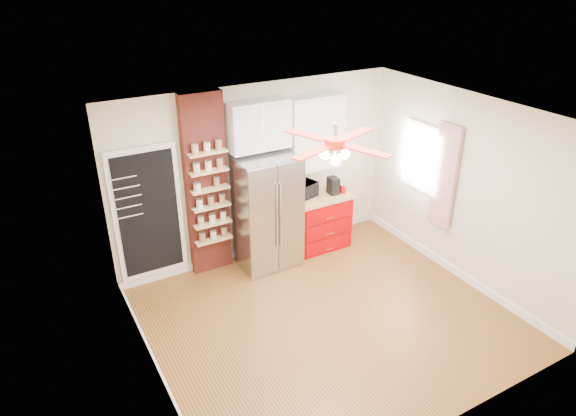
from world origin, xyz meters
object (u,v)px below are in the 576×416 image
red_cabinet (319,220)px  toaster_oven (303,190)px  fridge (266,211)px  ceiling_fan (335,143)px  pantry_jar_oats (197,188)px  coffee_maker (333,186)px  canister_left (343,189)px

red_cabinet → toaster_oven: size_ratio=2.22×
fridge → ceiling_fan: (0.05, -1.63, 1.55)m
red_cabinet → pantry_jar_oats: 2.19m
red_cabinet → pantry_jar_oats: bearing=177.8°
toaster_oven → coffee_maker: size_ratio=1.56×
ceiling_fan → canister_left: (1.29, 1.57, -1.46)m
ceiling_fan → toaster_oven: ceiling_fan is taller
ceiling_fan → coffee_maker: size_ratio=5.17×
canister_left → pantry_jar_oats: bearing=175.5°
canister_left → pantry_jar_oats: pantry_jar_oats is taller
toaster_oven → canister_left: bearing=-32.0°
fridge → red_cabinet: fridge is taller
fridge → toaster_oven: (0.71, 0.12, 0.14)m
canister_left → pantry_jar_oats: (-2.33, 0.18, 0.47)m
toaster_oven → pantry_jar_oats: pantry_jar_oats is taller
red_cabinet → coffee_maker: 0.62m
ceiling_fan → pantry_jar_oats: size_ratio=11.61×
fridge → toaster_oven: size_ratio=4.13×
fridge → canister_left: (1.34, -0.06, 0.09)m
fridge → red_cabinet: (0.97, 0.05, -0.42)m
red_cabinet → coffee_maker: size_ratio=3.47×
red_cabinet → ceiling_fan: ceiling_fan is taller
ceiling_fan → canister_left: bearing=50.6°
ceiling_fan → toaster_oven: 2.34m
canister_left → red_cabinet: bearing=163.3°
toaster_oven → pantry_jar_oats: (-1.70, 0.00, 0.42)m
canister_left → toaster_oven: bearing=163.7°
coffee_maker → canister_left: size_ratio=2.05×
fridge → canister_left: 1.34m
fridge → pantry_jar_oats: (-0.99, 0.12, 0.56)m
red_cabinet → toaster_oven: (-0.26, 0.07, 0.57)m
red_cabinet → coffee_maker: bearing=-12.8°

